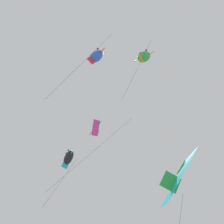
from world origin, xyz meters
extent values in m
cube|color=#DB2D93|center=(-3.64, -2.71, 33.26)|extent=(1.64, 0.60, 1.64)
cylinder|color=green|center=(-3.62, -2.73, 33.27)|extent=(0.62, 0.78, 1.79)
cylinder|color=green|center=(-3.67, -2.68, 33.41)|extent=(1.38, 0.30, 0.04)
cylinder|color=#47474C|center=(-1.47, -1.39, 28.71)|extent=(3.40, 3.77, 7.33)
ellipsoid|color=black|center=(-3.07, -4.47, 30.48)|extent=(1.12, 1.08, 1.49)
cube|color=#1EB2C6|center=(-2.89, -4.16, 30.64)|extent=(0.39, 0.46, 0.31)
cube|color=#1EB2C6|center=(-3.32, -4.73, 30.64)|extent=(0.39, 0.46, 0.31)
cube|color=#1EB2C6|center=(-2.92, -4.59, 29.68)|extent=(0.44, 0.35, 0.52)
sphere|color=black|center=(-2.83, -4.42, 30.97)|extent=(0.17, 0.17, 0.13)
sphere|color=black|center=(-3.06, -4.72, 30.97)|extent=(0.17, 0.17, 0.13)
cylinder|color=#47474C|center=(-2.17, -4.19, 27.65)|extent=(0.84, 1.48, 3.81)
pyramid|color=#1EB2C6|center=(-1.33, 3.23, 24.71)|extent=(3.34, 3.06, 2.05)
cube|color=green|center=(-1.14, 3.00, 24.54)|extent=(0.83, 0.96, 1.27)
cube|color=green|center=(-1.59, 3.53, 25.57)|extent=(0.77, 0.68, 0.23)
cylinder|color=#47474C|center=(-0.75, 3.21, 22.19)|extent=(0.67, 0.58, 2.99)
ellipsoid|color=blue|center=(1.27, -0.14, 34.57)|extent=(1.53, 1.29, 1.84)
cube|color=red|center=(1.38, 0.29, 34.76)|extent=(0.42, 0.63, 0.36)
cube|color=red|center=(1.03, -0.51, 34.76)|extent=(0.42, 0.63, 0.36)
cube|color=red|center=(1.63, -0.30, 33.65)|extent=(0.66, 0.33, 0.69)
sphere|color=black|center=(1.44, 0.03, 35.19)|extent=(0.21, 0.19, 0.17)
sphere|color=black|center=(1.26, -0.39, 35.19)|extent=(0.21, 0.19, 0.17)
cylinder|color=#47474C|center=(3.32, 0.16, 30.60)|extent=(0.98, 3.28, 5.82)
ellipsoid|color=green|center=(-0.57, 2.68, 35.19)|extent=(1.60, 1.01, 1.93)
cube|color=orange|center=(-0.63, 3.15, 35.38)|extent=(0.29, 0.66, 0.37)
cube|color=orange|center=(-0.71, 2.23, 35.38)|extent=(0.29, 0.66, 0.37)
cube|color=orange|center=(-0.05, 2.64, 34.27)|extent=(0.76, 0.13, 0.76)
sphere|color=black|center=(-0.53, 2.92, 35.86)|extent=(0.20, 0.16, 0.19)
sphere|color=black|center=(-0.57, 2.44, 35.86)|extent=(0.20, 0.16, 0.19)
cylinder|color=#47474C|center=(1.11, 2.70, 31.55)|extent=(0.16, 2.17, 5.16)
camera|label=1|loc=(11.81, 6.16, 14.58)|focal=53.97mm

